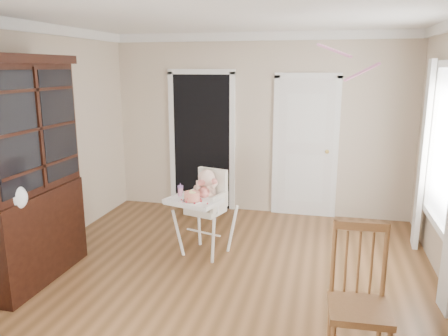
% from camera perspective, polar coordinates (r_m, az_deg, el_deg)
% --- Properties ---
extents(floor, '(5.00, 5.00, 0.00)m').
position_cam_1_polar(floor, '(4.68, -0.66, -15.04)').
color(floor, brown).
rests_on(floor, ground).
extents(ceiling, '(5.00, 5.00, 0.00)m').
position_cam_1_polar(ceiling, '(4.16, -0.76, 19.89)').
color(ceiling, white).
rests_on(ceiling, wall_back).
extents(wall_back, '(4.50, 0.00, 4.50)m').
position_cam_1_polar(wall_back, '(6.64, 4.61, 5.59)').
color(wall_back, beige).
rests_on(wall_back, floor).
extents(wall_left, '(0.00, 5.00, 5.00)m').
position_cam_1_polar(wall_left, '(5.24, -25.34, 2.39)').
color(wall_left, beige).
rests_on(wall_left, floor).
extents(crown_molding, '(4.50, 5.00, 0.12)m').
position_cam_1_polar(crown_molding, '(4.16, -0.76, 19.06)').
color(crown_molding, white).
rests_on(crown_molding, ceiling).
extents(doorway, '(1.06, 0.05, 2.22)m').
position_cam_1_polar(doorway, '(6.85, -2.91, 3.81)').
color(doorway, black).
rests_on(doorway, wall_back).
extents(closet_door, '(0.96, 0.09, 2.13)m').
position_cam_1_polar(closet_door, '(6.60, 10.56, 2.50)').
color(closet_door, white).
rests_on(closet_door, wall_back).
extents(window_right, '(0.13, 1.84, 2.30)m').
position_cam_1_polar(window_right, '(5.03, 26.62, 1.13)').
color(window_right, white).
rests_on(window_right, wall_right).
extents(high_chair, '(0.77, 0.87, 1.05)m').
position_cam_1_polar(high_chair, '(5.17, -2.49, -4.52)').
color(high_chair, white).
rests_on(high_chair, floor).
extents(baby, '(0.29, 0.28, 0.47)m').
position_cam_1_polar(baby, '(5.15, -2.33, -2.81)').
color(baby, beige).
rests_on(baby, high_chair).
extents(cake, '(0.23, 0.23, 0.11)m').
position_cam_1_polar(cake, '(4.95, -4.19, -3.72)').
color(cake, silver).
rests_on(cake, high_chair).
extents(sippy_cup, '(0.07, 0.07, 0.16)m').
position_cam_1_polar(sippy_cup, '(5.15, -5.70, -2.93)').
color(sippy_cup, pink).
rests_on(sippy_cup, high_chair).
extents(china_cabinet, '(0.61, 1.38, 2.33)m').
position_cam_1_polar(china_cabinet, '(4.88, -24.87, -0.49)').
color(china_cabinet, black).
rests_on(china_cabinet, floor).
extents(dining_chair, '(0.46, 0.46, 1.08)m').
position_cam_1_polar(dining_chair, '(3.51, 17.20, -16.51)').
color(dining_chair, brown).
rests_on(dining_chair, floor).
extents(streamer, '(0.33, 0.40, 0.15)m').
position_cam_1_polar(streamer, '(4.37, 14.15, 14.69)').
color(streamer, pink).
rests_on(streamer, ceiling).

